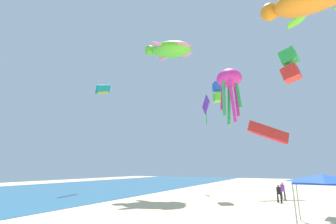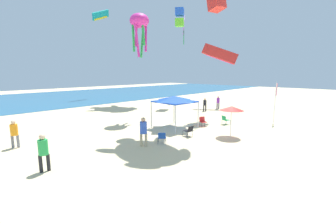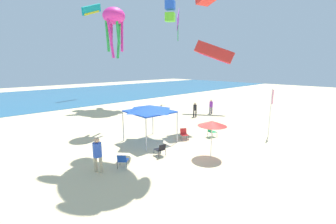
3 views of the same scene
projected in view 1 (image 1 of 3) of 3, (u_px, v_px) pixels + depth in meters
ocean_strip at (11, 194)px, 27.67m from camera, size 120.00×28.58×0.02m
canopy_tent at (323, 179)px, 12.87m from camera, size 2.98×3.12×2.73m
person_beachcomber at (283, 189)px, 23.65m from camera, size 0.40×0.44×1.67m
person_watching_sky at (279, 192)px, 21.38m from camera, size 0.38×0.43×1.60m
kite_parafoil_red at (268, 132)px, 26.84m from camera, size 2.68×4.31×2.89m
kite_diamond_purple at (206, 105)px, 33.79m from camera, size 2.52×2.08×4.58m
kite_box_blue at (218, 92)px, 28.08m from camera, size 1.56×1.56×2.38m
kite_turtle_lime at (170, 50)px, 31.88m from camera, size 6.57×6.91×2.68m
kite_octopus_magenta at (229, 81)px, 17.06m from camera, size 1.83×1.83×4.06m
kite_parafoil_teal at (103, 89)px, 35.54m from camera, size 4.24×1.97×2.69m
kite_box_green at (290, 65)px, 21.65m from camera, size 1.68×1.86×3.14m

